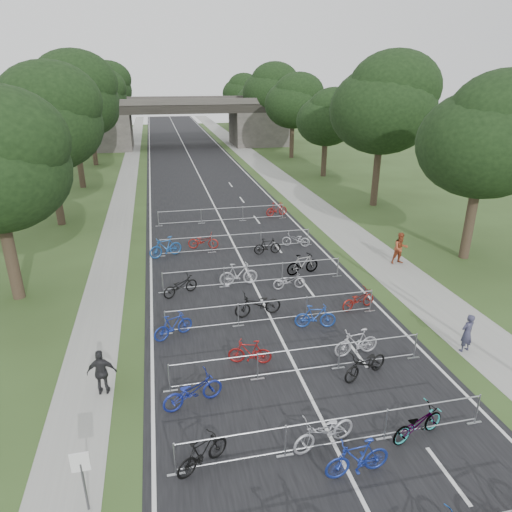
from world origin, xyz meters
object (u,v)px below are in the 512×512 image
at_px(park_sign, 82,471).
at_px(pedestrian_a, 467,333).
at_px(pedestrian_b, 400,248).
at_px(overpass_bridge, 183,122).
at_px(pedestrian_c, 102,372).

xyz_separation_m(park_sign, pedestrian_a, (13.60, 4.23, -0.47)).
bearing_deg(pedestrian_b, park_sign, -141.04).
height_order(overpass_bridge, pedestrian_b, overpass_bridge).
bearing_deg(park_sign, pedestrian_a, 17.29).
bearing_deg(overpass_bridge, pedestrian_c, -96.76).
relative_size(park_sign, pedestrian_a, 1.14).
distance_m(park_sign, pedestrian_c, 4.63).
relative_size(park_sign, pedestrian_b, 0.99).
height_order(overpass_bridge, pedestrian_c, overpass_bridge).
xyz_separation_m(overpass_bridge, pedestrian_b, (8.76, -49.04, -2.61)).
height_order(pedestrian_b, pedestrian_c, pedestrian_b).
relative_size(overpass_bridge, pedestrian_a, 19.39).
height_order(pedestrian_a, pedestrian_c, pedestrian_c).
relative_size(park_sign, pedestrian_c, 1.10).
bearing_deg(pedestrian_b, overpass_bridge, 99.29).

